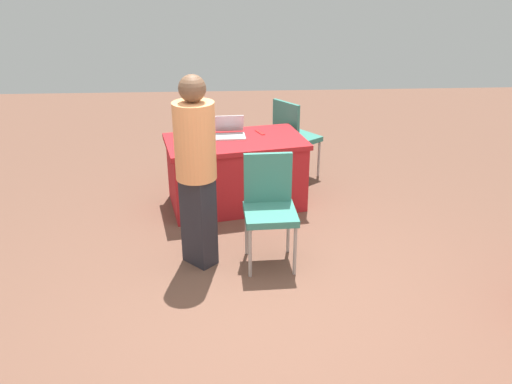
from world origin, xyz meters
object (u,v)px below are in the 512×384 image
Objects in this scene: laptop_silver at (230,132)px; chair_tucked_right at (269,203)px; scissors_red at (260,132)px; person_presenter at (196,164)px; yarn_ball at (197,136)px; table_foreground at (236,172)px; chair_tucked_left at (293,134)px.

chair_tucked_right is at bearing 100.73° from laptop_silver.
laptop_silver is 0.34m from scissors_red.
yarn_ball is at bearing 137.65° from person_presenter.
laptop_silver is 1.84× the size of scissors_red.
chair_tucked_left is (-0.71, -0.74, 0.18)m from table_foreground.
table_foreground is 0.94× the size of person_presenter.
chair_tucked_left is 2.91× the size of laptop_silver.
yarn_ball reaches higher than table_foreground.
chair_tucked_right reaches higher than yarn_ball.
chair_tucked_right is (-0.26, 1.20, 0.19)m from table_foreground.
laptop_silver is at bearing -157.39° from yarn_ball.
person_presenter is 5.04× the size of laptop_silver.
scissors_red is (-0.33, -0.09, -0.04)m from laptop_silver.
yarn_ball is at bearing -62.40° from chair_tucked_right.
laptop_silver is 3.11× the size of yarn_ball.
laptop_silver is at bearing 122.49° from person_presenter.
chair_tucked_left is at bearing -105.02° from chair_tucked_right.
scissors_red is at bearing -142.81° from table_foreground.
table_foreground is 0.58m from yarn_ball.
person_presenter reaches higher than chair_tucked_right.
chair_tucked_left is 1.01m from laptop_silver.
chair_tucked_right reaches higher than scissors_red.
table_foreground is 1.04m from chair_tucked_left.
yarn_ball reaches higher than scissors_red.
person_presenter is (0.35, 1.20, 0.56)m from table_foreground.
table_foreground is 1.24m from chair_tucked_right.
laptop_silver is 0.37m from yarn_ball.
scissors_red is (-0.67, -0.24, -0.05)m from yarn_ball.
chair_tucked_left is 1.37m from yarn_ball.
person_presenter reaches higher than chair_tucked_left.
person_presenter reaches higher than laptop_silver.
chair_tucked_right is 1.36m from yarn_ball.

